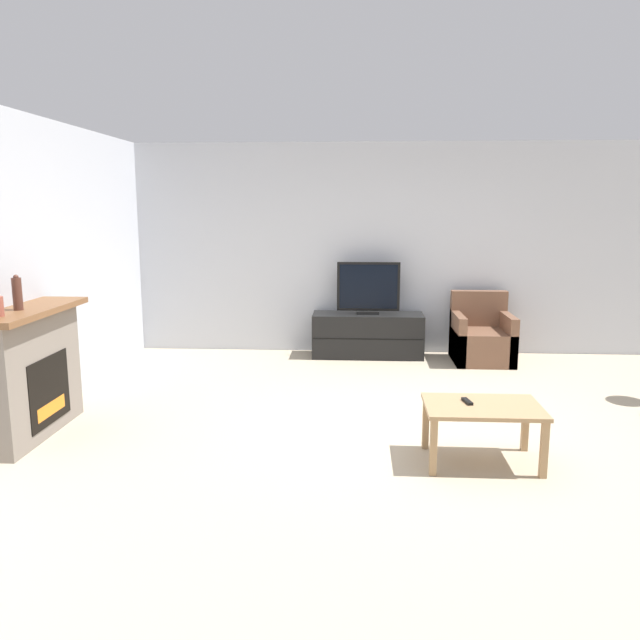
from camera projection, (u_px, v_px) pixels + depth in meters
The scene contains 10 objects.
ground_plane at pixel (420, 426), 5.46m from camera, with size 24.00×24.00×0.00m, color tan.
wall_back at pixel (401, 249), 8.06m from camera, with size 12.00×0.06×2.70m.
wall_left at pixel (23, 270), 5.42m from camera, with size 0.06×12.00×2.70m.
fireplace at pixel (29, 371), 5.16m from camera, with size 0.45×1.32×1.08m.
mantel_vase_centre_left at pixel (17, 293), 4.94m from camera, with size 0.07×0.07×0.28m.
tv_stand at pixel (368, 335), 7.96m from camera, with size 1.40×0.50×0.55m.
tv at pixel (368, 290), 7.86m from camera, with size 0.79×0.18×0.66m.
armchair at pixel (481, 339), 7.71m from camera, with size 0.70×0.76×0.85m.
coffee_table at pixel (483, 413), 4.63m from camera, with size 0.85×0.58×0.45m.
remote at pixel (467, 401), 4.67m from camera, with size 0.07×0.15×0.02m.
Camera 1 is at (-0.57, -5.25, 1.90)m, focal length 35.00 mm.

